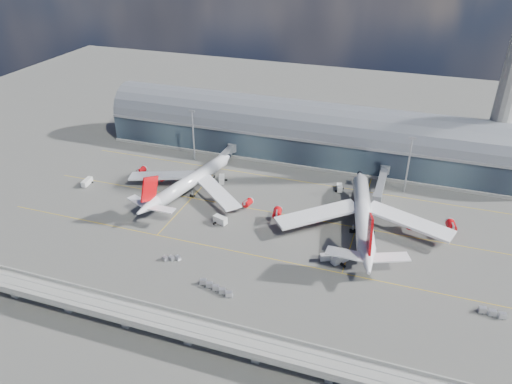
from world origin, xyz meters
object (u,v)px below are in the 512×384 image
(cargo_train_0, at_px, (171,258))
(airliner_right, at_px, (363,216))
(floodlight_mast_right, at_px, (408,164))
(airliner_left, at_px, (188,182))
(service_truck_4, at_px, (340,188))
(cargo_train_1, at_px, (216,288))
(cargo_train_2, at_px, (492,313))
(service_truck_0, at_px, (87,182))
(service_truck_2, at_px, (330,257))
(floodlight_mast_left, at_px, (193,134))
(service_truck_1, at_px, (220,220))
(service_truck_3, at_px, (340,259))
(service_truck_5, at_px, (222,179))

(cargo_train_0, bearing_deg, airliner_right, -32.91)
(floodlight_mast_right, relative_size, airliner_left, 0.41)
(service_truck_4, bearing_deg, cargo_train_1, -122.88)
(cargo_train_0, relative_size, cargo_train_2, 0.81)
(cargo_train_0, xyz_separation_m, cargo_train_2, (103.86, 6.81, 0.17))
(service_truck_0, bearing_deg, service_truck_2, -15.68)
(floodlight_mast_left, relative_size, cargo_train_1, 1.97)
(service_truck_4, xyz_separation_m, cargo_train_0, (-45.90, -69.03, -0.62))
(service_truck_1, height_order, service_truck_3, service_truck_1)
(airliner_left, xyz_separation_m, cargo_train_1, (35.93, -54.76, -4.61))
(airliner_left, distance_m, service_truck_3, 75.88)
(floodlight_mast_left, xyz_separation_m, airliner_left, (12.39, -32.02, -8.11))
(floodlight_mast_left, height_order, service_truck_1, floodlight_mast_left)
(cargo_train_2, bearing_deg, airliner_left, 64.05)
(airliner_left, relative_size, service_truck_4, 12.23)
(floodlight_mast_right, distance_m, airliner_left, 93.63)
(service_truck_2, bearing_deg, service_truck_3, -118.64)
(floodlight_mast_left, distance_m, service_truck_5, 30.45)
(service_truck_5, bearing_deg, service_truck_4, -9.96)
(service_truck_2, height_order, service_truck_3, service_truck_3)
(floodlight_mast_right, relative_size, airliner_right, 0.36)
(airliner_left, distance_m, service_truck_0, 47.27)
(service_truck_5, relative_size, cargo_train_0, 0.96)
(service_truck_1, bearing_deg, service_truck_4, -24.88)
(service_truck_5, bearing_deg, floodlight_mast_left, 120.41)
(service_truck_5, bearing_deg, service_truck_1, -88.85)
(service_truck_0, height_order, service_truck_5, service_truck_5)
(service_truck_2, height_order, service_truck_5, service_truck_5)
(service_truck_0, height_order, service_truck_4, service_truck_4)
(service_truck_1, xyz_separation_m, service_truck_2, (45.25, -9.37, -0.27))
(cargo_train_0, bearing_deg, floodlight_mast_right, -20.76)
(airliner_right, xyz_separation_m, service_truck_5, (-65.47, 18.31, -4.46))
(cargo_train_1, bearing_deg, airliner_right, -53.40)
(airliner_left, xyz_separation_m, service_truck_4, (60.86, 24.00, -4.13))
(service_truck_4, distance_m, cargo_train_2, 85.03)
(service_truck_3, bearing_deg, service_truck_4, 140.75)
(airliner_right, distance_m, service_truck_4, 31.49)
(floodlight_mast_left, bearing_deg, service_truck_5, -39.11)
(floodlight_mast_right, relative_size, cargo_train_1, 1.97)
(service_truck_1, distance_m, service_truck_4, 56.99)
(cargo_train_1, distance_m, cargo_train_2, 84.53)
(service_truck_5, height_order, cargo_train_2, service_truck_5)
(service_truck_4, bearing_deg, service_truck_2, -98.19)
(service_truck_3, height_order, service_truck_4, service_truck_3)
(airliner_right, relative_size, service_truck_2, 9.93)
(floodlight_mast_left, relative_size, service_truck_1, 4.30)
(airliner_left, xyz_separation_m, service_truck_2, (67.24, -27.04, -4.20))
(service_truck_1, bearing_deg, airliner_left, 69.34)
(airliner_right, bearing_deg, service_truck_2, -118.83)
(service_truck_2, relative_size, cargo_train_1, 0.55)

